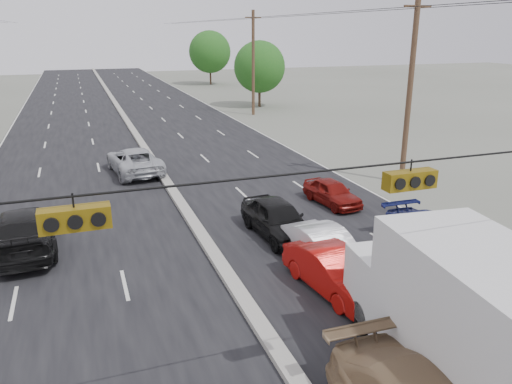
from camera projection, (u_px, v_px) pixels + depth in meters
road_surface at (141, 144)px, 37.49m from camera, size 20.00×160.00×0.02m
center_median at (141, 143)px, 37.46m from camera, size 0.50×160.00×0.20m
utility_pole_right_b at (410, 90)px, 26.51m from camera, size 1.60×0.30×10.00m
utility_pole_right_c at (253, 63)px, 48.88m from camera, size 1.60×0.30×10.00m
traffic_signals at (405, 178)px, 9.40m from camera, size 25.00×0.30×0.54m
tree_right_mid at (260, 67)px, 54.40m from camera, size 5.60×5.60×7.14m
tree_right_far at (210, 52)px, 76.90m from camera, size 6.40×6.40×8.16m
box_truck at (462, 316)px, 11.37m from camera, size 3.35×7.64×3.76m
red_sedan at (334, 272)px, 16.12m from camera, size 2.01×4.42×1.40m
queue_car_a at (278, 219)px, 20.48m from camera, size 2.10×4.62×1.54m
queue_car_b at (327, 251)px, 17.62m from camera, size 1.83×4.46×1.44m
queue_car_d at (435, 238)px, 18.75m from camera, size 2.11×4.96×1.43m
queue_car_e at (332, 193)px, 24.29m from camera, size 1.87×3.73×1.22m
oncoming_near at (24, 230)px, 19.16m from camera, size 2.59×5.79×1.65m
oncoming_far at (134, 161)px, 29.57m from camera, size 3.13×5.76×1.53m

